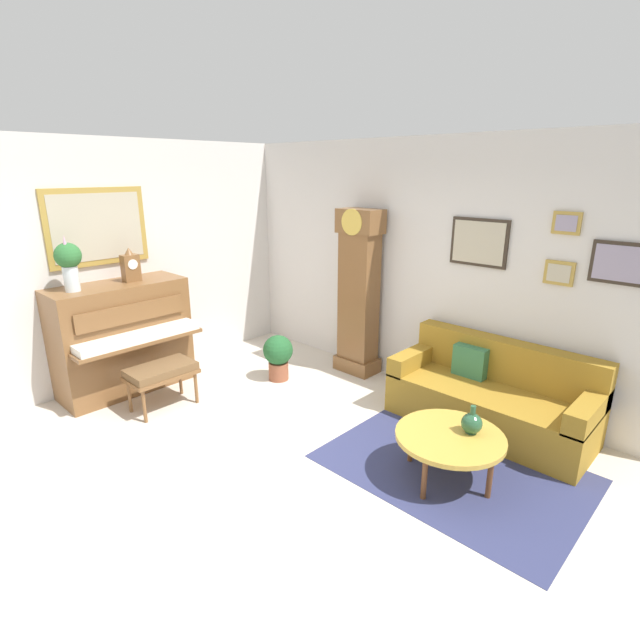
{
  "coord_description": "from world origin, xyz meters",
  "views": [
    {
      "loc": [
        2.95,
        -2.31,
        2.45
      ],
      "look_at": [
        -0.12,
        0.91,
        1.06
      ],
      "focal_mm": 27.05,
      "sensor_mm": 36.0,
      "label": 1
    }
  ],
  "objects_px": {
    "piano": "(123,337)",
    "mantel_clock": "(131,266)",
    "couch": "(491,397)",
    "flower_vase": "(69,261)",
    "piano_bench": "(161,372)",
    "potted_plant": "(278,354)",
    "grandfather_clock": "(359,297)",
    "coffee_table": "(450,438)",
    "green_jug": "(472,423)"
  },
  "relations": [
    {
      "from": "piano",
      "to": "mantel_clock",
      "type": "relative_size",
      "value": 3.79
    },
    {
      "from": "piano",
      "to": "grandfather_clock",
      "type": "height_order",
      "value": "grandfather_clock"
    },
    {
      "from": "piano",
      "to": "grandfather_clock",
      "type": "distance_m",
      "value": 2.78
    },
    {
      "from": "coffee_table",
      "to": "green_jug",
      "type": "xyz_separation_m",
      "value": [
        0.11,
        0.14,
        0.12
      ]
    },
    {
      "from": "piano_bench",
      "to": "mantel_clock",
      "type": "distance_m",
      "value": 1.26
    },
    {
      "from": "piano_bench",
      "to": "couch",
      "type": "relative_size",
      "value": 0.37
    },
    {
      "from": "grandfather_clock",
      "to": "couch",
      "type": "height_order",
      "value": "grandfather_clock"
    },
    {
      "from": "couch",
      "to": "flower_vase",
      "type": "bearing_deg",
      "value": -143.57
    },
    {
      "from": "piano",
      "to": "potted_plant",
      "type": "xyz_separation_m",
      "value": [
        1.08,
        1.38,
        -0.31
      ]
    },
    {
      "from": "piano_bench",
      "to": "green_jug",
      "type": "relative_size",
      "value": 2.92
    },
    {
      "from": "piano_bench",
      "to": "potted_plant",
      "type": "bearing_deg",
      "value": 75.5
    },
    {
      "from": "piano",
      "to": "grandfather_clock",
      "type": "bearing_deg",
      "value": 54.59
    },
    {
      "from": "flower_vase",
      "to": "green_jug",
      "type": "relative_size",
      "value": 2.42
    },
    {
      "from": "piano",
      "to": "mantel_clock",
      "type": "bearing_deg",
      "value": 89.08
    },
    {
      "from": "coffee_table",
      "to": "potted_plant",
      "type": "distance_m",
      "value": 2.52
    },
    {
      "from": "coffee_table",
      "to": "mantel_clock",
      "type": "height_order",
      "value": "mantel_clock"
    },
    {
      "from": "grandfather_clock",
      "to": "coffee_table",
      "type": "relative_size",
      "value": 2.31
    },
    {
      "from": "piano",
      "to": "couch",
      "type": "relative_size",
      "value": 0.76
    },
    {
      "from": "grandfather_clock",
      "to": "coffee_table",
      "type": "bearing_deg",
      "value": -32.0
    },
    {
      "from": "green_jug",
      "to": "couch",
      "type": "bearing_deg",
      "value": 104.61
    },
    {
      "from": "grandfather_clock",
      "to": "mantel_clock",
      "type": "xyz_separation_m",
      "value": [
        -1.6,
        -2.07,
        0.46
      ]
    },
    {
      "from": "mantel_clock",
      "to": "flower_vase",
      "type": "bearing_deg",
      "value": -90.04
    },
    {
      "from": "coffee_table",
      "to": "flower_vase",
      "type": "relative_size",
      "value": 1.52
    },
    {
      "from": "couch",
      "to": "flower_vase",
      "type": "distance_m",
      "value": 4.45
    },
    {
      "from": "flower_vase",
      "to": "potted_plant",
      "type": "bearing_deg",
      "value": 59.56
    },
    {
      "from": "flower_vase",
      "to": "green_jug",
      "type": "distance_m",
      "value": 4.16
    },
    {
      "from": "couch",
      "to": "green_jug",
      "type": "height_order",
      "value": "couch"
    },
    {
      "from": "piano_bench",
      "to": "green_jug",
      "type": "bearing_deg",
      "value": 20.74
    },
    {
      "from": "piano_bench",
      "to": "flower_vase",
      "type": "bearing_deg",
      "value": -145.88
    },
    {
      "from": "grandfather_clock",
      "to": "coffee_table",
      "type": "xyz_separation_m",
      "value": [
        1.98,
        -1.23,
        -0.59
      ]
    },
    {
      "from": "piano",
      "to": "piano_bench",
      "type": "xyz_separation_m",
      "value": [
        0.73,
        0.04,
        -0.23
      ]
    },
    {
      "from": "green_jug",
      "to": "potted_plant",
      "type": "xyz_separation_m",
      "value": [
        -2.6,
        0.22,
        -0.17
      ]
    },
    {
      "from": "couch",
      "to": "mantel_clock",
      "type": "height_order",
      "value": "mantel_clock"
    },
    {
      "from": "coffee_table",
      "to": "potted_plant",
      "type": "bearing_deg",
      "value": 171.7
    },
    {
      "from": "piano",
      "to": "flower_vase",
      "type": "distance_m",
      "value": 1.04
    },
    {
      "from": "green_jug",
      "to": "piano",
      "type": "bearing_deg",
      "value": -162.54
    },
    {
      "from": "grandfather_clock",
      "to": "mantel_clock",
      "type": "bearing_deg",
      "value": -127.67
    },
    {
      "from": "potted_plant",
      "to": "piano",
      "type": "bearing_deg",
      "value": -128.05
    },
    {
      "from": "piano",
      "to": "couch",
      "type": "height_order",
      "value": "piano"
    },
    {
      "from": "piano",
      "to": "piano_bench",
      "type": "distance_m",
      "value": 0.77
    },
    {
      "from": "couch",
      "to": "flower_vase",
      "type": "relative_size",
      "value": 3.28
    },
    {
      "from": "coffee_table",
      "to": "green_jug",
      "type": "bearing_deg",
      "value": 53.55
    },
    {
      "from": "mantel_clock",
      "to": "grandfather_clock",
      "type": "bearing_deg",
      "value": 52.33
    },
    {
      "from": "coffee_table",
      "to": "potted_plant",
      "type": "height_order",
      "value": "potted_plant"
    },
    {
      "from": "mantel_clock",
      "to": "flower_vase",
      "type": "height_order",
      "value": "flower_vase"
    },
    {
      "from": "mantel_clock",
      "to": "flower_vase",
      "type": "xyz_separation_m",
      "value": [
        -0.0,
        -0.63,
        0.14
      ]
    },
    {
      "from": "piano_bench",
      "to": "potted_plant",
      "type": "distance_m",
      "value": 1.38
    },
    {
      "from": "grandfather_clock",
      "to": "flower_vase",
      "type": "height_order",
      "value": "grandfather_clock"
    },
    {
      "from": "green_jug",
      "to": "piano_bench",
      "type": "bearing_deg",
      "value": -159.26
    },
    {
      "from": "couch",
      "to": "potted_plant",
      "type": "distance_m",
      "value": 2.46
    }
  ]
}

